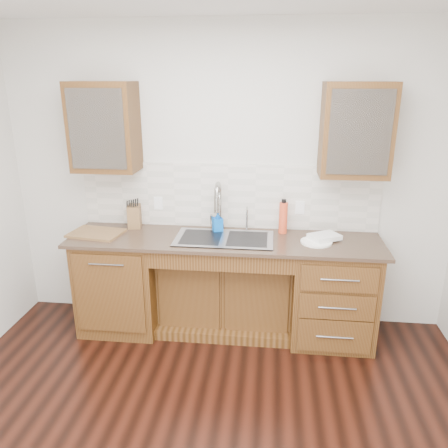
# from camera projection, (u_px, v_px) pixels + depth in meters

# --- Properties ---
(wall_back) EXTENTS (4.00, 0.10, 2.70)m
(wall_back) POSITION_uv_depth(u_px,v_px,m) (229.00, 179.00, 3.98)
(wall_back) COLOR beige
(wall_back) RESTS_ON ground
(base_cabinet_left) EXTENTS (0.70, 0.62, 0.88)m
(base_cabinet_left) POSITION_uv_depth(u_px,v_px,m) (122.00, 281.00, 4.03)
(base_cabinet_left) COLOR #593014
(base_cabinet_left) RESTS_ON ground
(base_cabinet_center) EXTENTS (1.20, 0.44, 0.70)m
(base_cabinet_center) POSITION_uv_depth(u_px,v_px,m) (226.00, 291.00, 4.04)
(base_cabinet_center) COLOR #593014
(base_cabinet_center) RESTS_ON ground
(base_cabinet_right) EXTENTS (0.70, 0.62, 0.88)m
(base_cabinet_right) POSITION_uv_depth(u_px,v_px,m) (332.00, 292.00, 3.83)
(base_cabinet_right) COLOR #593014
(base_cabinet_right) RESTS_ON ground
(countertop) EXTENTS (2.70, 0.65, 0.03)m
(countertop) POSITION_uv_depth(u_px,v_px,m) (224.00, 240.00, 3.77)
(countertop) COLOR #84705B
(countertop) RESTS_ON base_cabinet_left
(backsplash) EXTENTS (2.70, 0.02, 0.59)m
(backsplash) POSITION_uv_depth(u_px,v_px,m) (228.00, 196.00, 3.97)
(backsplash) COLOR beige
(backsplash) RESTS_ON wall_back
(sink) EXTENTS (0.84, 0.46, 0.19)m
(sink) POSITION_uv_depth(u_px,v_px,m) (224.00, 248.00, 3.78)
(sink) COLOR #9E9EA5
(sink) RESTS_ON countertop
(faucet) EXTENTS (0.04, 0.04, 0.40)m
(faucet) POSITION_uv_depth(u_px,v_px,m) (219.00, 209.00, 3.91)
(faucet) COLOR #999993
(faucet) RESTS_ON countertop
(filter_tap) EXTENTS (0.02, 0.02, 0.24)m
(filter_tap) POSITION_uv_depth(u_px,v_px,m) (247.00, 218.00, 3.92)
(filter_tap) COLOR #999993
(filter_tap) RESTS_ON countertop
(upper_cabinet_left) EXTENTS (0.55, 0.34, 0.75)m
(upper_cabinet_left) POSITION_uv_depth(u_px,v_px,m) (104.00, 127.00, 3.73)
(upper_cabinet_left) COLOR #593014
(upper_cabinet_left) RESTS_ON wall_back
(upper_cabinet_right) EXTENTS (0.55, 0.34, 0.75)m
(upper_cabinet_right) POSITION_uv_depth(u_px,v_px,m) (356.00, 130.00, 3.51)
(upper_cabinet_right) COLOR #593014
(upper_cabinet_right) RESTS_ON wall_back
(outlet_left) EXTENTS (0.08, 0.01, 0.12)m
(outlet_left) POSITION_uv_depth(u_px,v_px,m) (158.00, 203.00, 4.05)
(outlet_left) COLOR white
(outlet_left) RESTS_ON backsplash
(outlet_right) EXTENTS (0.08, 0.01, 0.12)m
(outlet_right) POSITION_uv_depth(u_px,v_px,m) (300.00, 208.00, 3.91)
(outlet_right) COLOR white
(outlet_right) RESTS_ON backsplash
(soap_bottle) EXTENTS (0.11, 0.11, 0.19)m
(soap_bottle) POSITION_uv_depth(u_px,v_px,m) (218.00, 221.00, 3.91)
(soap_bottle) COLOR blue
(soap_bottle) RESTS_ON countertop
(water_bottle) EXTENTS (0.09, 0.09, 0.28)m
(water_bottle) POSITION_uv_depth(u_px,v_px,m) (283.00, 218.00, 3.86)
(water_bottle) COLOR #DF4623
(water_bottle) RESTS_ON countertop
(plate) EXTENTS (0.35, 0.35, 0.01)m
(plate) POSITION_uv_depth(u_px,v_px,m) (316.00, 242.00, 3.66)
(plate) COLOR white
(plate) RESTS_ON countertop
(dish_towel) EXTENTS (0.30, 0.28, 0.04)m
(dish_towel) POSITION_uv_depth(u_px,v_px,m) (325.00, 237.00, 3.71)
(dish_towel) COLOR white
(dish_towel) RESTS_ON plate
(knife_block) EXTENTS (0.15, 0.20, 0.20)m
(knife_block) POSITION_uv_depth(u_px,v_px,m) (135.00, 216.00, 4.04)
(knife_block) COLOR #9B6A4C
(knife_block) RESTS_ON countertop
(cutting_board) EXTENTS (0.49, 0.38, 0.02)m
(cutting_board) POSITION_uv_depth(u_px,v_px,m) (96.00, 233.00, 3.86)
(cutting_board) COLOR brown
(cutting_board) RESTS_ON countertop
(cup_left_a) EXTENTS (0.17, 0.17, 0.10)m
(cup_left_a) POSITION_uv_depth(u_px,v_px,m) (88.00, 133.00, 3.76)
(cup_left_a) COLOR white
(cup_left_a) RESTS_ON upper_cabinet_left
(cup_left_b) EXTENTS (0.10, 0.10, 0.09)m
(cup_left_b) POSITION_uv_depth(u_px,v_px,m) (110.00, 134.00, 3.74)
(cup_left_b) COLOR white
(cup_left_b) RESTS_ON upper_cabinet_left
(cup_right_a) EXTENTS (0.15, 0.15, 0.11)m
(cup_right_a) POSITION_uv_depth(u_px,v_px,m) (345.00, 136.00, 3.53)
(cup_right_a) COLOR silver
(cup_right_a) RESTS_ON upper_cabinet_right
(cup_right_b) EXTENTS (0.12, 0.12, 0.09)m
(cup_right_b) POSITION_uv_depth(u_px,v_px,m) (374.00, 138.00, 3.51)
(cup_right_b) COLOR white
(cup_right_b) RESTS_ON upper_cabinet_right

